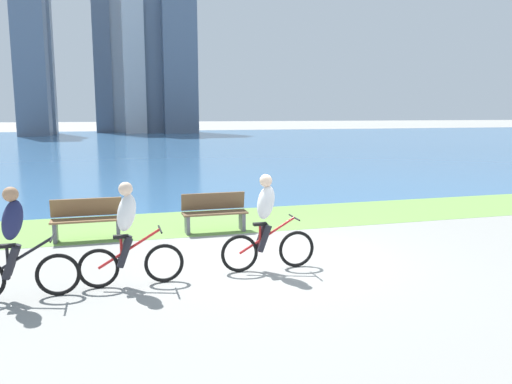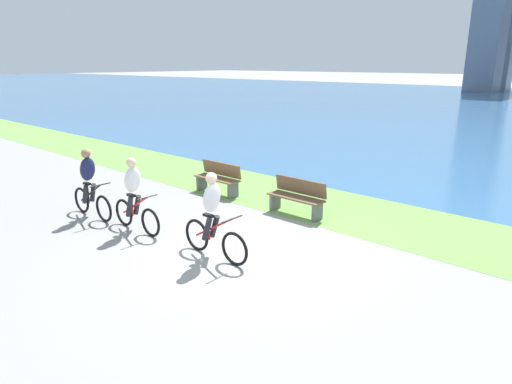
% 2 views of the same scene
% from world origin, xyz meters
% --- Properties ---
extents(ground_plane, '(300.00, 300.00, 0.00)m').
position_xyz_m(ground_plane, '(0.00, 0.00, 0.00)').
color(ground_plane, gray).
extents(grass_strip_bayside, '(120.00, 2.98, 0.01)m').
position_xyz_m(grass_strip_bayside, '(0.00, 3.62, 0.00)').
color(grass_strip_bayside, '#6B9947').
rests_on(grass_strip_bayside, ground).
extents(bay_water_surface, '(300.00, 65.29, 0.00)m').
position_xyz_m(bay_water_surface, '(0.00, 37.75, 0.00)').
color(bay_water_surface, '#386693').
rests_on(bay_water_surface, ground).
extents(cyclist_lead, '(1.72, 0.52, 1.70)m').
position_xyz_m(cyclist_lead, '(-0.31, -0.60, 0.84)').
color(cyclist_lead, black).
rests_on(cyclist_lead, ground).
extents(cyclist_trailing, '(1.67, 0.52, 1.68)m').
position_xyz_m(cyclist_trailing, '(-2.67, -0.78, 0.84)').
color(cyclist_trailing, black).
rests_on(cyclist_trailing, ground).
extents(cyclist_distant_rear, '(1.70, 0.52, 1.70)m').
position_xyz_m(cyclist_distant_rear, '(-4.28, -0.95, 0.84)').
color(cyclist_distant_rear, black).
rests_on(cyclist_distant_rear, ground).
extents(bench_near_path, '(1.50, 0.47, 0.90)m').
position_xyz_m(bench_near_path, '(-3.44, 2.54, 0.45)').
color(bench_near_path, brown).
rests_on(bench_near_path, ground).
extents(bench_far_along_path, '(1.50, 0.47, 0.90)m').
position_xyz_m(bench_far_along_path, '(-0.61, 2.53, 0.45)').
color(bench_far_along_path, brown).
rests_on(bench_far_along_path, ground).
extents(city_skyline_far_shore, '(22.21, 12.39, 25.85)m').
position_xyz_m(city_skyline_far_shore, '(0.21, 62.14, 10.76)').
color(city_skyline_far_shore, slate).
rests_on(city_skyline_far_shore, ground).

